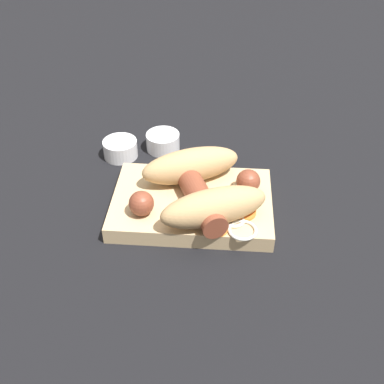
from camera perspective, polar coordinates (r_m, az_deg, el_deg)
ground_plane at (r=0.69m, az=-0.00°, el=-2.18°), size 3.00×3.00×0.00m
food_tray at (r=0.69m, az=-0.00°, el=-1.43°), size 0.22×0.15×0.02m
bread_roll at (r=0.66m, az=1.16°, el=0.83°), size 0.19×0.19×0.05m
sausage at (r=0.66m, az=0.52°, el=0.00°), size 0.18×0.16×0.03m
pickled_veggies at (r=0.64m, az=5.55°, el=-3.57°), size 0.07×0.08×0.00m
condiment_cup_near at (r=0.81m, az=-3.46°, el=5.89°), size 0.06×0.06×0.03m
condiment_cup_far at (r=0.80m, az=-8.48°, el=5.01°), size 0.06×0.06×0.03m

